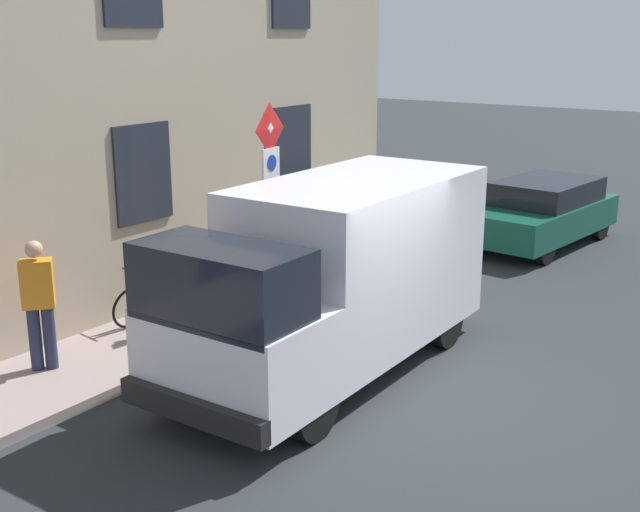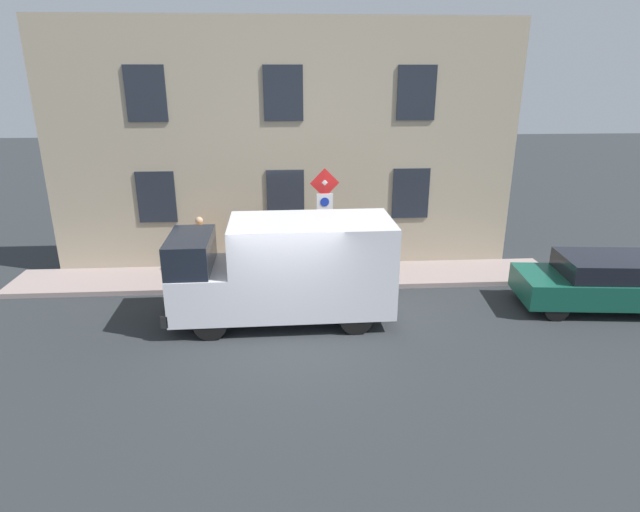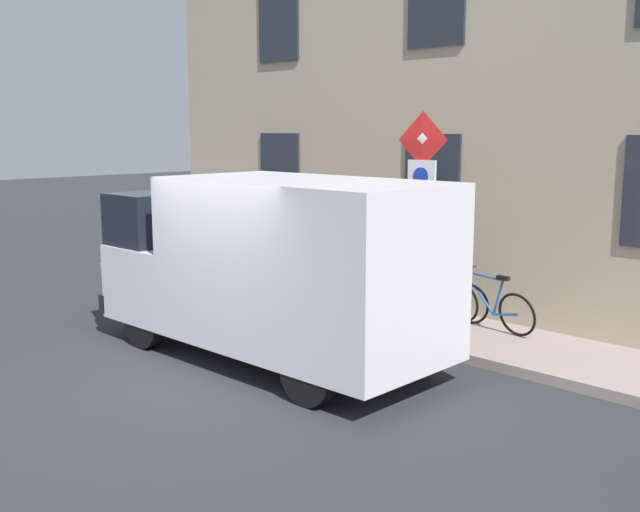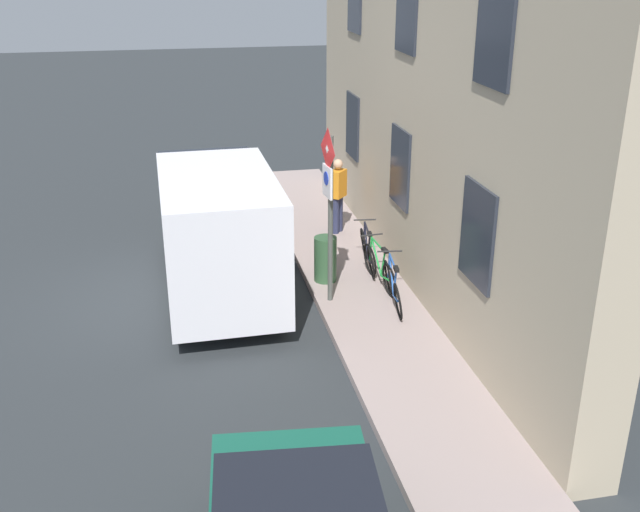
% 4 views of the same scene
% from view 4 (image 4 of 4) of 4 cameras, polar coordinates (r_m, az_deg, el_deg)
% --- Properties ---
extents(ground_plane, '(80.00, 80.00, 0.00)m').
position_cam_4_polar(ground_plane, '(14.53, -11.66, -3.11)').
color(ground_plane, '#292E30').
extents(sidewalk_slab, '(1.86, 15.62, 0.14)m').
position_cam_4_polar(sidewalk_slab, '(14.89, 2.48, -1.70)').
color(sidewalk_slab, gray).
rests_on(sidewalk_slab, ground_plane).
extents(building_facade, '(0.75, 13.62, 7.20)m').
position_cam_4_polar(building_facade, '(14.20, 7.84, 11.89)').
color(building_facade, tan).
rests_on(building_facade, ground_plane).
extents(sign_post_stacked, '(0.17, 0.56, 3.12)m').
position_cam_4_polar(sign_post_stacked, '(13.02, 0.67, 4.96)').
color(sign_post_stacked, '#474C47').
rests_on(sign_post_stacked, sidewalk_slab).
extents(delivery_van, '(2.10, 5.37, 2.50)m').
position_cam_4_polar(delivery_van, '(14.05, -7.92, 2.17)').
color(delivery_van, white).
rests_on(delivery_van, ground_plane).
extents(bicycle_blue, '(0.47, 1.71, 0.89)m').
position_cam_4_polar(bicycle_blue, '(13.50, 5.62, -2.36)').
color(bicycle_blue, black).
rests_on(bicycle_blue, sidewalk_slab).
extents(bicycle_green, '(0.46, 1.71, 0.89)m').
position_cam_4_polar(bicycle_green, '(14.28, 4.58, -0.91)').
color(bicycle_green, black).
rests_on(bicycle_green, sidewalk_slab).
extents(bicycle_black, '(0.47, 1.71, 0.89)m').
position_cam_4_polar(bicycle_black, '(15.06, 3.66, 0.39)').
color(bicycle_black, black).
rests_on(bicycle_black, sidewalk_slab).
extents(pedestrian, '(0.46, 0.47, 1.72)m').
position_cam_4_polar(pedestrian, '(16.84, 1.37, 4.84)').
color(pedestrian, '#262B47').
rests_on(pedestrian, sidewalk_slab).
extents(litter_bin, '(0.44, 0.44, 0.90)m').
position_cam_4_polar(litter_bin, '(14.43, 0.41, -0.23)').
color(litter_bin, '#2D5133').
rests_on(litter_bin, sidewalk_slab).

